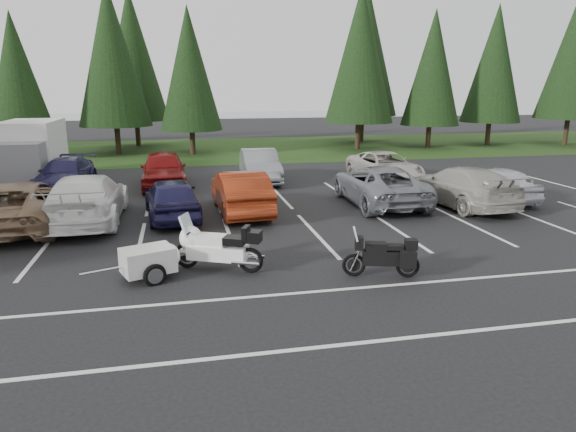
% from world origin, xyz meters
% --- Properties ---
extents(ground, '(120.00, 120.00, 0.00)m').
position_xyz_m(ground, '(0.00, 0.00, 0.00)').
color(ground, black).
rests_on(ground, ground).
extents(grass_strip, '(80.00, 16.00, 0.01)m').
position_xyz_m(grass_strip, '(0.00, 24.00, 0.01)').
color(grass_strip, '#1B3510').
rests_on(grass_strip, ground).
extents(lake_water, '(70.00, 50.00, 0.02)m').
position_xyz_m(lake_water, '(4.00, 55.00, 0.00)').
color(lake_water, slate).
rests_on(lake_water, ground).
extents(box_truck, '(2.40, 5.60, 2.90)m').
position_xyz_m(box_truck, '(-8.00, 12.50, 1.45)').
color(box_truck, silver).
rests_on(box_truck, ground).
extents(stall_markings, '(32.00, 16.00, 0.01)m').
position_xyz_m(stall_markings, '(0.00, 2.00, 0.00)').
color(stall_markings, silver).
rests_on(stall_markings, ground).
extents(conifer_3, '(3.87, 3.87, 9.02)m').
position_xyz_m(conifer_3, '(-10.50, 21.40, 5.27)').
color(conifer_3, '#332316').
rests_on(conifer_3, ground).
extents(conifer_4, '(4.80, 4.80, 11.17)m').
position_xyz_m(conifer_4, '(-5.00, 22.90, 6.53)').
color(conifer_4, '#332316').
rests_on(conifer_4, ground).
extents(conifer_5, '(4.14, 4.14, 9.63)m').
position_xyz_m(conifer_5, '(0.00, 21.60, 5.63)').
color(conifer_5, '#332316').
rests_on(conifer_5, ground).
extents(conifer_6, '(4.93, 4.93, 11.48)m').
position_xyz_m(conifer_6, '(12.00, 22.10, 6.71)').
color(conifer_6, '#332316').
rests_on(conifer_6, ground).
extents(conifer_7, '(4.27, 4.27, 9.94)m').
position_xyz_m(conifer_7, '(17.50, 21.80, 5.81)').
color(conifer_7, '#332316').
rests_on(conifer_7, ground).
extents(conifer_8, '(4.53, 4.53, 10.56)m').
position_xyz_m(conifer_8, '(23.00, 22.60, 6.17)').
color(conifer_8, '#332316').
rests_on(conifer_8, ground).
extents(conifer_back_b, '(4.97, 4.97, 11.58)m').
position_xyz_m(conifer_back_b, '(-4.00, 27.50, 6.77)').
color(conifer_back_b, '#332316').
rests_on(conifer_back_b, ground).
extents(conifer_back_c, '(5.50, 5.50, 12.81)m').
position_xyz_m(conifer_back_c, '(14.00, 26.80, 7.49)').
color(conifer_back_c, '#332316').
rests_on(conifer_back_c, ground).
extents(car_near_2, '(2.94, 5.80, 1.57)m').
position_xyz_m(car_near_2, '(-6.08, 3.77, 0.79)').
color(car_near_2, '#886B4E').
rests_on(car_near_2, ground).
extents(car_near_3, '(2.34, 5.75, 1.67)m').
position_xyz_m(car_near_3, '(-4.08, 4.05, 0.83)').
color(car_near_3, white).
rests_on(car_near_3, ground).
extents(car_near_4, '(2.16, 4.48, 1.48)m').
position_xyz_m(car_near_4, '(-1.25, 4.03, 0.74)').
color(car_near_4, '#1D1940').
rests_on(car_near_4, ground).
extents(car_near_5, '(1.89, 4.86, 1.58)m').
position_xyz_m(car_near_5, '(1.21, 4.32, 0.79)').
color(car_near_5, maroon).
rests_on(car_near_5, ground).
extents(car_near_6, '(2.67, 5.60, 1.54)m').
position_xyz_m(car_near_6, '(6.74, 4.65, 0.77)').
color(car_near_6, slate).
rests_on(car_near_6, ground).
extents(car_near_7, '(2.69, 5.52, 1.55)m').
position_xyz_m(car_near_7, '(9.75, 3.70, 0.77)').
color(car_near_7, '#A8A69A').
rests_on(car_near_7, ground).
extents(car_near_8, '(1.71, 4.15, 1.41)m').
position_xyz_m(car_near_8, '(11.73, 4.35, 0.70)').
color(car_near_8, silver).
rests_on(car_near_8, ground).
extents(car_far_1, '(2.38, 4.91, 1.38)m').
position_xyz_m(car_far_1, '(-6.01, 10.37, 0.69)').
color(car_far_1, '#201C47').
rests_on(car_far_1, ground).
extents(car_far_2, '(2.10, 4.94, 1.67)m').
position_xyz_m(car_far_2, '(-1.67, 10.01, 0.83)').
color(car_far_2, maroon).
rests_on(car_far_2, ground).
extents(car_far_3, '(1.78, 4.76, 1.56)m').
position_xyz_m(car_far_3, '(2.88, 10.46, 0.78)').
color(car_far_3, slate).
rests_on(car_far_3, ground).
extents(car_far_4, '(2.79, 5.18, 1.38)m').
position_xyz_m(car_far_4, '(9.01, 9.59, 0.69)').
color(car_far_4, beige).
rests_on(car_far_4, ground).
extents(touring_motorcycle, '(2.72, 1.82, 1.45)m').
position_xyz_m(touring_motorcycle, '(-0.09, -1.61, 0.73)').
color(touring_motorcycle, white).
rests_on(touring_motorcycle, ground).
extents(cargo_trailer, '(1.98, 1.54, 0.81)m').
position_xyz_m(cargo_trailer, '(-1.78, -1.89, 0.40)').
color(cargo_trailer, silver).
rests_on(cargo_trailer, ground).
extents(adventure_motorcycle, '(2.20, 1.25, 1.27)m').
position_xyz_m(adventure_motorcycle, '(3.78, -2.90, 0.63)').
color(adventure_motorcycle, black).
rests_on(adventure_motorcycle, ground).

